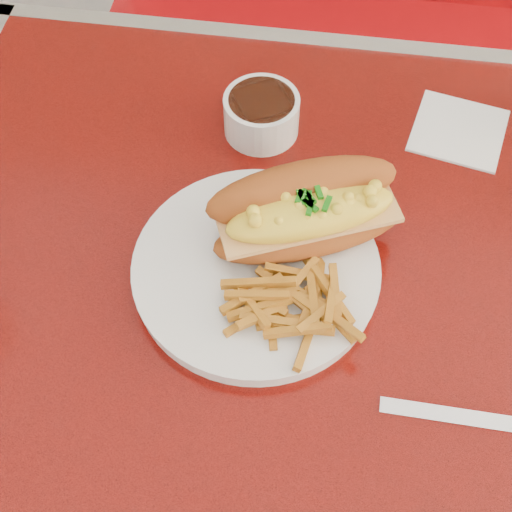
# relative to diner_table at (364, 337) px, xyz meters

# --- Properties ---
(ground) EXTENTS (8.00, 8.00, 0.00)m
(ground) POSITION_rel_diner_table_xyz_m (0.00, 0.00, -0.61)
(ground) COLOR silver
(ground) RESTS_ON ground
(diner_table) EXTENTS (1.23, 0.83, 0.77)m
(diner_table) POSITION_rel_diner_table_xyz_m (0.00, 0.00, 0.00)
(diner_table) COLOR #B8140B
(diner_table) RESTS_ON ground
(booth_bench_far) EXTENTS (1.20, 0.51, 0.90)m
(booth_bench_far) POSITION_rel_diner_table_xyz_m (0.00, 0.81, -0.32)
(booth_bench_far) COLOR #A00A0E
(booth_bench_far) RESTS_ON ground
(dinner_plate) EXTENTS (0.30, 0.30, 0.02)m
(dinner_plate) POSITION_rel_diner_table_xyz_m (-0.14, -0.02, 0.17)
(dinner_plate) COLOR white
(dinner_plate) RESTS_ON diner_table
(mac_hoagie) EXTENTS (0.25, 0.19, 0.10)m
(mac_hoagie) POSITION_rel_diner_table_xyz_m (-0.09, 0.03, 0.22)
(mac_hoagie) COLOR #A14C1A
(mac_hoagie) RESTS_ON dinner_plate
(fries_pile) EXTENTS (0.14, 0.14, 0.03)m
(fries_pile) POSITION_rel_diner_table_xyz_m (-0.10, -0.07, 0.20)
(fries_pile) COLOR orange
(fries_pile) RESTS_ON dinner_plate
(fork) EXTENTS (0.09, 0.16, 0.00)m
(fork) POSITION_rel_diner_table_xyz_m (-0.08, -0.01, 0.18)
(fork) COLOR silver
(fork) RESTS_ON dinner_plate
(gravy_ramekin) EXTENTS (0.11, 0.11, 0.06)m
(gravy_ramekin) POSITION_rel_diner_table_xyz_m (-0.17, 0.21, 0.19)
(gravy_ramekin) COLOR white
(gravy_ramekin) RESTS_ON diner_table
(sauce_cup_left) EXTENTS (0.08, 0.08, 0.03)m
(sauce_cup_left) POSITION_rel_diner_table_xyz_m (-0.16, 0.07, 0.18)
(sauce_cup_left) COLOR black
(sauce_cup_left) RESTS_ON diner_table
(knife) EXTENTS (0.22, 0.02, 0.01)m
(knife) POSITION_rel_diner_table_xyz_m (0.14, -0.16, 0.16)
(knife) COLOR silver
(knife) RESTS_ON diner_table
(paper_napkin) EXTENTS (0.14, 0.14, 0.00)m
(paper_napkin) POSITION_rel_diner_table_xyz_m (0.09, 0.24, 0.16)
(paper_napkin) COLOR white
(paper_napkin) RESTS_ON diner_table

